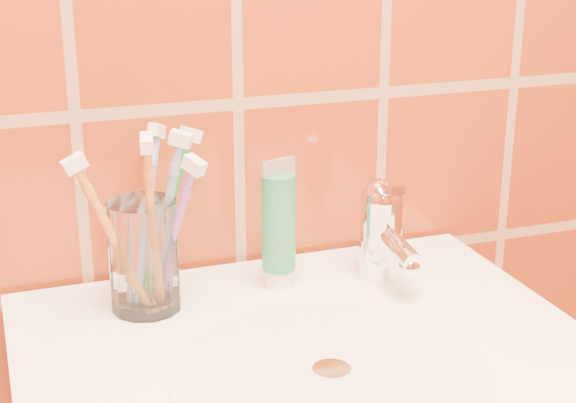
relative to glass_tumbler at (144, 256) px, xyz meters
name	(u,v)px	position (x,y,z in m)	size (l,w,h in m)	color
glass_tumbler	(144,256)	(0.00, 0.00, 0.00)	(0.07, 0.07, 0.12)	white
toothpaste_tube	(279,228)	(0.15, 0.01, 0.01)	(0.04, 0.04, 0.15)	white
faucet	(383,227)	(0.27, -0.01, 0.00)	(0.05, 0.11, 0.12)	white
toothbrush_0	(166,218)	(0.03, 0.02, 0.03)	(0.09, 0.05, 0.19)	#1E742D
toothbrush_1	(114,239)	(-0.03, -0.02, 0.03)	(0.09, 0.04, 0.19)	orange
toothbrush_2	(148,216)	(0.01, 0.04, 0.03)	(0.06, 0.08, 0.19)	#7090C7
toothbrush_3	(152,227)	(0.01, -0.02, 0.04)	(0.03, 0.07, 0.21)	#C37422
toothbrush_4	(165,222)	(0.02, 0.00, 0.04)	(0.06, 0.04, 0.20)	#6C9AC0
toothbrush_5	(173,236)	(0.03, -0.02, 0.03)	(0.06, 0.08, 0.18)	#7F4A9F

